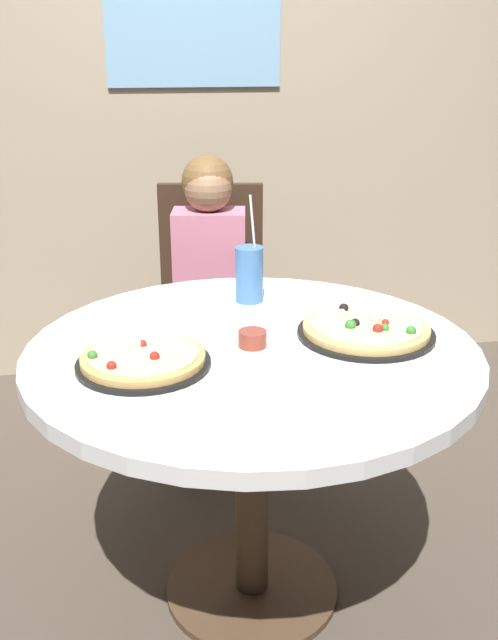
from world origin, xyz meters
TOP-DOWN VIEW (x-y plane):
  - ground_plane at (0.00, 0.00)m, footprint 8.00×8.00m
  - wall_with_window at (0.00, 1.65)m, footprint 5.20×0.14m
  - dining_table at (0.00, 0.00)m, footprint 1.11×1.11m
  - chair_wooden at (0.01, 1.02)m, footprint 0.46×0.46m
  - diner_child at (-0.01, 0.84)m, footprint 0.31×0.43m
  - pizza_veggie at (-0.27, -0.07)m, footprint 0.31×0.31m
  - pizza_cheese at (0.30, 0.02)m, footprint 0.35×0.35m
  - soda_cup at (0.05, 0.33)m, footprint 0.08×0.08m
  - sauce_bowl at (0.00, -0.00)m, footprint 0.07×0.07m

SIDE VIEW (x-z plane):
  - ground_plane at x=0.00m, z-range 0.00..0.00m
  - diner_child at x=-0.01m, z-range -0.06..1.02m
  - chair_wooden at x=0.01m, z-range 0.06..1.01m
  - dining_table at x=0.00m, z-range 0.27..1.02m
  - pizza_veggie at x=-0.27m, z-range 0.74..0.79m
  - pizza_cheese at x=0.30m, z-range 0.74..0.79m
  - sauce_bowl at x=0.00m, z-range 0.75..0.79m
  - soda_cup at x=0.05m, z-range 0.68..0.99m
  - wall_with_window at x=0.00m, z-range 0.00..2.90m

